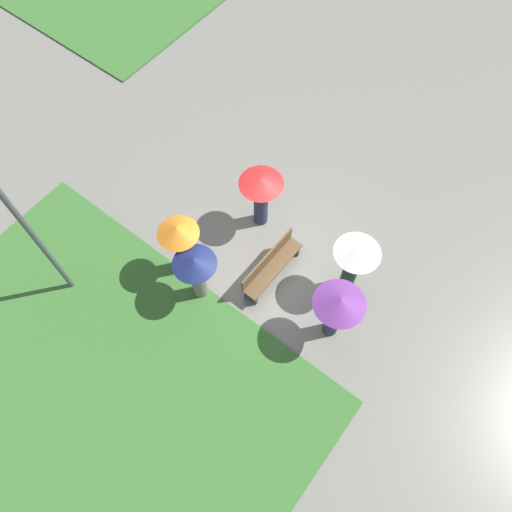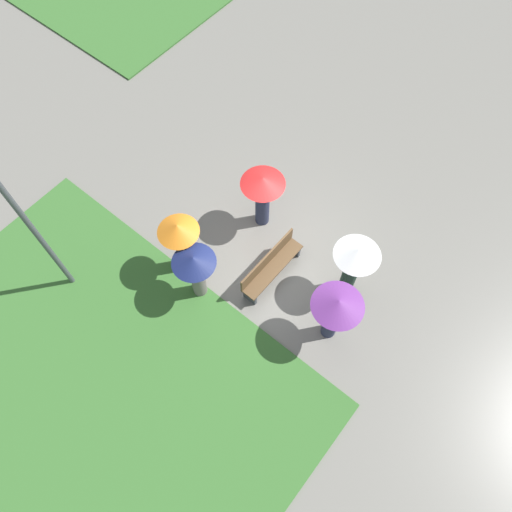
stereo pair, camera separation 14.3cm
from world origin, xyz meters
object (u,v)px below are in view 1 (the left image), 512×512
Objects in this scene: crowd_person_red at (261,191)px; crowd_person_navy at (196,270)px; crowd_person_orange at (180,240)px; crowd_person_white at (355,259)px; lamp_post at (24,224)px; crowd_person_purple at (338,307)px; park_bench at (270,265)px.

crowd_person_navy is at bearing -61.21° from crowd_person_red.
crowd_person_orange is 2.37m from crowd_person_red.
crowd_person_white is at bearing -156.45° from crowd_person_orange.
crowd_person_red is at bearing -168.53° from crowd_person_navy.
lamp_post is 2.51× the size of crowd_person_red.
crowd_person_orange is (2.17, -1.93, -1.60)m from lamp_post.
crowd_person_orange reaches higher than crowd_person_purple.
crowd_person_red is at bearing -29.78° from lamp_post.
crowd_person_purple is 3.52m from crowd_person_red.
crowd_person_red is 0.96× the size of crowd_person_white.
lamp_post is 5.39m from crowd_person_red.
crowd_person_orange is (-0.83, 3.83, -0.02)m from crowd_person_purple.
crowd_person_white is (0.92, -1.69, 0.93)m from park_bench.
park_bench is 2.13m from crowd_person_white.
lamp_post is at bearing -171.06° from crowd_person_purple.
crowd_person_navy is 0.82m from crowd_person_orange.
park_bench is 1.98m from crowd_person_navy.
crowd_person_red is at bearing 136.98° from crowd_person_purple.
crowd_person_orange reaches higher than crowd_person_red.
crowd_person_orange is (0.32, 0.75, 0.11)m from crowd_person_navy.
crowd_person_navy is 3.29m from crowd_person_purple.
crowd_person_navy is (-1.47, 1.05, 0.81)m from park_bench.
crowd_person_purple is at bearing -98.10° from park_bench.
park_bench is 2.26m from crowd_person_purple.
crowd_person_purple is at bearing 119.15° from crowd_person_navy.
park_bench is 5.59m from lamp_post.
crowd_person_orange is 1.02× the size of crowd_person_white.
lamp_post is (-3.32, 3.72, 2.52)m from park_bench.
crowd_person_red is (4.45, -2.55, -1.66)m from lamp_post.
crowd_person_red reaches higher than crowd_person_navy.
crowd_person_white reaches higher than crowd_person_navy.
crowd_person_white is at bearing 139.91° from crowd_person_navy.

